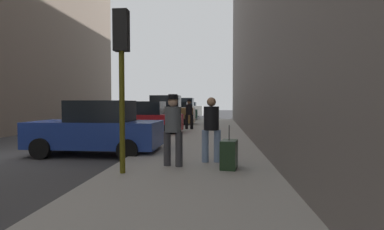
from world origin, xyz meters
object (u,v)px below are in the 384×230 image
(parked_bronze_suv, at_px, (164,112))
(pedestrian_with_beanie, at_px, (173,126))
(pedestrian_with_fedora, at_px, (189,113))
(rolling_suitcase, at_px, (229,154))
(pedestrian_in_jeans, at_px, (211,126))
(parked_red_hatchback, at_px, (143,119))
(traffic_light, at_px, (122,56))
(parked_blue_sedan, at_px, (97,129))
(parked_gray_coupe, at_px, (188,109))
(parked_dark_green_sedan, at_px, (176,112))
(fire_hydrant, at_px, (179,125))
(parked_white_van, at_px, (183,109))

(parked_bronze_suv, height_order, pedestrian_with_beanie, parked_bronze_suv)
(pedestrian_with_fedora, bearing_deg, rolling_suitcase, -79.36)
(pedestrian_in_jeans, xyz_separation_m, rolling_suitcase, (0.44, -0.76, -0.61))
(parked_red_hatchback, relative_size, traffic_light, 1.18)
(parked_blue_sedan, xyz_separation_m, traffic_light, (1.85, -3.06, 1.91))
(parked_gray_coupe, bearing_deg, parked_dark_green_sedan, -90.00)
(fire_hydrant, relative_size, pedestrian_with_beanie, 0.40)
(parked_red_hatchback, relative_size, pedestrian_with_fedora, 2.39)
(parked_red_hatchback, bearing_deg, pedestrian_in_jeans, -63.42)
(parked_dark_green_sedan, relative_size, pedestrian_with_fedora, 2.39)
(parked_gray_coupe, distance_m, pedestrian_with_fedora, 21.15)
(parked_blue_sedan, bearing_deg, pedestrian_with_fedora, 74.51)
(fire_hydrant, distance_m, rolling_suitcase, 9.51)
(parked_dark_green_sedan, bearing_deg, parked_blue_sedan, -90.00)
(fire_hydrant, relative_size, pedestrian_with_fedora, 0.40)
(parked_bronze_suv, relative_size, fire_hydrant, 6.54)
(parked_dark_green_sedan, height_order, pedestrian_in_jeans, pedestrian_in_jeans)
(parked_bronze_suv, bearing_deg, parked_gray_coupe, 90.00)
(parked_blue_sedan, xyz_separation_m, parked_bronze_suv, (-0.00, 12.10, 0.18))
(parked_red_hatchback, xyz_separation_m, fire_hydrant, (1.80, 0.85, -0.35))
(parked_red_hatchback, xyz_separation_m, parked_gray_coupe, (0.00, 23.23, 0.00))
(parked_white_van, distance_m, traffic_light, 27.04)
(traffic_light, height_order, rolling_suitcase, traffic_light)
(parked_red_hatchback, distance_m, parked_white_van, 17.92)
(fire_hydrant, distance_m, traffic_light, 10.10)
(parked_bronze_suv, distance_m, rolling_suitcase, 15.13)
(pedestrian_in_jeans, bearing_deg, pedestrian_with_fedora, 98.96)
(traffic_light, distance_m, pedestrian_in_jeans, 2.91)
(pedestrian_with_fedora, bearing_deg, parked_gray_coupe, 96.12)
(parked_white_van, bearing_deg, parked_blue_sedan, -90.00)
(parked_gray_coupe, distance_m, traffic_light, 32.34)
(pedestrian_with_fedora, bearing_deg, pedestrian_in_jeans, -81.04)
(parked_dark_green_sedan, height_order, parked_white_van, parked_white_van)
(pedestrian_with_fedora, bearing_deg, parked_white_van, 98.16)
(parked_red_hatchback, relative_size, parked_bronze_suv, 0.92)
(parked_red_hatchback, relative_size, parked_white_van, 0.91)
(parked_red_hatchback, distance_m, parked_gray_coupe, 23.23)
(pedestrian_in_jeans, xyz_separation_m, pedestrian_with_fedora, (-1.54, 9.79, 0.03))
(traffic_light, relative_size, pedestrian_with_beanie, 2.03)
(parked_gray_coupe, bearing_deg, parked_bronze_suv, -90.00)
(parked_white_van, relative_size, rolling_suitcase, 4.48)
(pedestrian_in_jeans, bearing_deg, parked_gray_coupe, 97.03)
(parked_dark_green_sedan, distance_m, pedestrian_with_fedora, 10.34)
(parked_bronze_suv, bearing_deg, parked_dark_green_sedan, 90.00)
(parked_bronze_suv, relative_size, rolling_suitcase, 4.43)
(parked_bronze_suv, distance_m, parked_dark_green_sedan, 6.13)
(fire_hydrant, bearing_deg, rolling_suitcase, -75.18)
(fire_hydrant, xyz_separation_m, pedestrian_with_beanie, (1.06, -9.02, 0.64))
(parked_white_van, xyz_separation_m, pedestrian_in_jeans, (3.80, -25.51, 0.07))
(parked_gray_coupe, bearing_deg, fire_hydrant, -85.39)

